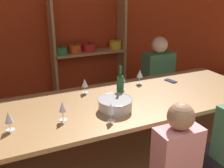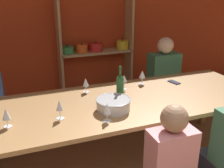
{
  "view_description": "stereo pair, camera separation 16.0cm",
  "coord_description": "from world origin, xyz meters",
  "px_view_note": "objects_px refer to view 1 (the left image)",
  "views": [
    {
      "loc": [
        -0.9,
        -0.28,
        1.86
      ],
      "look_at": [
        0.13,
        1.99,
        0.93
      ],
      "focal_mm": 42.0,
      "sensor_mm": 36.0,
      "label": 1
    },
    {
      "loc": [
        -0.75,
        -0.34,
        1.86
      ],
      "look_at": [
        0.13,
        1.99,
        0.93
      ],
      "focal_mm": 42.0,
      "sensor_mm": 36.0,
      "label": 2
    }
  ],
  "objects_px": {
    "shelf_unit": "(89,68)",
    "wine_bottle_green": "(120,86)",
    "cell_phone": "(171,81)",
    "wine_glass_empty_b": "(62,107)",
    "wine_glass_empty_a": "(9,118)",
    "wine_glass_white_b": "(85,83)",
    "dining_table": "(116,107)",
    "wine_glass_red_d": "(111,109)",
    "wine_glass_red_e": "(123,79)",
    "person_far_b": "(157,88)",
    "mixing_bowl": "(115,104)",
    "wine_glass_white_a": "(140,74)"
  },
  "relations": [
    {
      "from": "wine_glass_red_d",
      "to": "person_far_b",
      "type": "relative_size",
      "value": 0.14
    },
    {
      "from": "wine_bottle_green",
      "to": "wine_glass_red_e",
      "type": "xyz_separation_m",
      "value": [
        0.15,
        0.24,
        -0.02
      ]
    },
    {
      "from": "wine_glass_white_a",
      "to": "person_far_b",
      "type": "distance_m",
      "value": 0.92
    },
    {
      "from": "dining_table",
      "to": "wine_glass_white_b",
      "type": "xyz_separation_m",
      "value": [
        -0.21,
        0.34,
        0.18
      ]
    },
    {
      "from": "shelf_unit",
      "to": "dining_table",
      "type": "xyz_separation_m",
      "value": [
        -0.34,
        -1.74,
        0.12
      ]
    },
    {
      "from": "wine_glass_empty_a",
      "to": "wine_glass_empty_b",
      "type": "relative_size",
      "value": 0.93
    },
    {
      "from": "wine_glass_red_d",
      "to": "wine_glass_red_e",
      "type": "height_order",
      "value": "wine_glass_red_e"
    },
    {
      "from": "cell_phone",
      "to": "wine_glass_empty_b",
      "type": "bearing_deg",
      "value": -163.43
    },
    {
      "from": "shelf_unit",
      "to": "mixing_bowl",
      "type": "relative_size",
      "value": 5.19
    },
    {
      "from": "wine_glass_empty_a",
      "to": "dining_table",
      "type": "bearing_deg",
      "value": 8.83
    },
    {
      "from": "wine_glass_empty_a",
      "to": "wine_glass_white_b",
      "type": "height_order",
      "value": "wine_glass_empty_a"
    },
    {
      "from": "shelf_unit",
      "to": "wine_glass_empty_b",
      "type": "relative_size",
      "value": 9.58
    },
    {
      "from": "wine_glass_white_a",
      "to": "person_far_b",
      "type": "height_order",
      "value": "person_far_b"
    },
    {
      "from": "wine_bottle_green",
      "to": "cell_phone",
      "type": "distance_m",
      "value": 0.84
    },
    {
      "from": "mixing_bowl",
      "to": "cell_phone",
      "type": "bearing_deg",
      "value": 24.2
    },
    {
      "from": "shelf_unit",
      "to": "wine_bottle_green",
      "type": "distance_m",
      "value": 1.76
    },
    {
      "from": "wine_glass_empty_b",
      "to": "cell_phone",
      "type": "xyz_separation_m",
      "value": [
        1.43,
        0.43,
        -0.12
      ]
    },
    {
      "from": "wine_glass_empty_a",
      "to": "wine_glass_white_b",
      "type": "relative_size",
      "value": 1.03
    },
    {
      "from": "wine_glass_empty_a",
      "to": "cell_phone",
      "type": "relative_size",
      "value": 1.01
    },
    {
      "from": "wine_bottle_green",
      "to": "person_far_b",
      "type": "distance_m",
      "value": 1.4
    },
    {
      "from": "wine_bottle_green",
      "to": "wine_glass_empty_b",
      "type": "relative_size",
      "value": 1.99
    },
    {
      "from": "shelf_unit",
      "to": "wine_glass_empty_a",
      "type": "bearing_deg",
      "value": -125.34
    },
    {
      "from": "cell_phone",
      "to": "shelf_unit",
      "type": "bearing_deg",
      "value": 109.07
    },
    {
      "from": "wine_bottle_green",
      "to": "wine_glass_red_e",
      "type": "distance_m",
      "value": 0.28
    },
    {
      "from": "shelf_unit",
      "to": "wine_glass_white_b",
      "type": "height_order",
      "value": "shelf_unit"
    },
    {
      "from": "wine_glass_white_a",
      "to": "wine_glass_empty_b",
      "type": "distance_m",
      "value": 1.18
    },
    {
      "from": "dining_table",
      "to": "wine_glass_red_d",
      "type": "bearing_deg",
      "value": -121.45
    },
    {
      "from": "wine_bottle_green",
      "to": "wine_glass_white_a",
      "type": "height_order",
      "value": "wine_bottle_green"
    },
    {
      "from": "dining_table",
      "to": "wine_glass_red_e",
      "type": "relative_size",
      "value": 18.85
    },
    {
      "from": "wine_glass_red_e",
      "to": "person_far_b",
      "type": "height_order",
      "value": "person_far_b"
    },
    {
      "from": "wine_glass_red_d",
      "to": "wine_glass_white_b",
      "type": "xyz_separation_m",
      "value": [
        0.01,
        0.7,
        -0.0
      ]
    },
    {
      "from": "dining_table",
      "to": "wine_bottle_green",
      "type": "distance_m",
      "value": 0.22
    },
    {
      "from": "shelf_unit",
      "to": "dining_table",
      "type": "height_order",
      "value": "shelf_unit"
    },
    {
      "from": "shelf_unit",
      "to": "wine_glass_empty_b",
      "type": "height_order",
      "value": "shelf_unit"
    },
    {
      "from": "shelf_unit",
      "to": "wine_bottle_green",
      "type": "relative_size",
      "value": 4.8
    },
    {
      "from": "dining_table",
      "to": "wine_glass_red_d",
      "type": "xyz_separation_m",
      "value": [
        -0.22,
        -0.35,
        0.18
      ]
    },
    {
      "from": "cell_phone",
      "to": "person_far_b",
      "type": "height_order",
      "value": "person_far_b"
    },
    {
      "from": "wine_glass_empty_b",
      "to": "wine_glass_empty_a",
      "type": "bearing_deg",
      "value": 178.45
    },
    {
      "from": "wine_glass_empty_b",
      "to": "cell_phone",
      "type": "bearing_deg",
      "value": 16.57
    },
    {
      "from": "wine_glass_empty_a",
      "to": "mixing_bowl",
      "type": "bearing_deg",
      "value": -0.45
    },
    {
      "from": "wine_glass_red_d",
      "to": "wine_glass_white_b",
      "type": "distance_m",
      "value": 0.7
    },
    {
      "from": "mixing_bowl",
      "to": "cell_phone",
      "type": "xyz_separation_m",
      "value": [
        0.94,
        0.42,
        -0.05
      ]
    },
    {
      "from": "wine_glass_white_b",
      "to": "wine_glass_red_e",
      "type": "bearing_deg",
      "value": -9.87
    },
    {
      "from": "wine_glass_red_d",
      "to": "wine_glass_white_b",
      "type": "bearing_deg",
      "value": 89.58
    },
    {
      "from": "wine_glass_red_e",
      "to": "shelf_unit",
      "type": "bearing_deg",
      "value": 84.86
    },
    {
      "from": "dining_table",
      "to": "wine_glass_red_e",
      "type": "height_order",
      "value": "wine_glass_red_e"
    },
    {
      "from": "wine_bottle_green",
      "to": "wine_glass_white_b",
      "type": "distance_m",
      "value": 0.41
    },
    {
      "from": "wine_bottle_green",
      "to": "shelf_unit",
      "type": "bearing_deg",
      "value": 80.75
    },
    {
      "from": "wine_glass_red_d",
      "to": "wine_glass_empty_b",
      "type": "height_order",
      "value": "wine_glass_empty_b"
    },
    {
      "from": "wine_glass_white_b",
      "to": "shelf_unit",
      "type": "bearing_deg",
      "value": 68.59
    }
  ]
}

